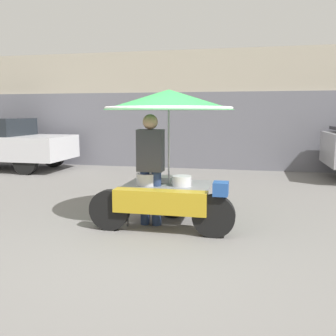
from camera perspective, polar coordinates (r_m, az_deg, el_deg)
The scene contains 4 objects.
ground_plane at distance 4.77m, azimuth -2.97°, elevation -12.13°, with size 36.00×36.00×0.00m, color slate.
shopfront_building at distance 12.18m, azimuth 6.81°, elevation 8.69°, with size 28.00×2.06×3.49m.
vendor_motorcycle_cart at distance 5.55m, azimuth -0.02°, elevation 7.39°, with size 2.08×1.94×2.01m.
vendor_person at distance 5.52m, azimuth -2.67°, elevation 0.67°, with size 0.38×0.22×1.65m.
Camera 1 is at (1.19, -4.31, 1.68)m, focal length 40.00 mm.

